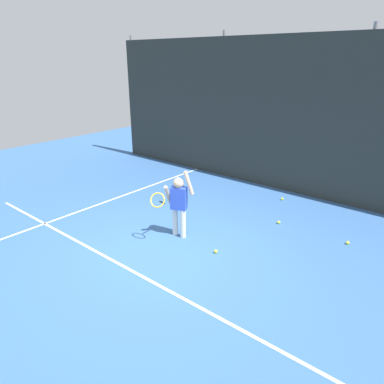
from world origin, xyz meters
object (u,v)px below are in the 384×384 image
Objects in this scene: tennis_ball_0 at (282,199)px; tennis_ball_1 at (279,222)px; tennis_player at (178,202)px; tennis_ball_3 at (216,251)px; tennis_ball_2 at (348,243)px.

tennis_ball_0 is 1.39m from tennis_ball_1.
tennis_ball_1 is (0.55, -1.27, 0.00)m from tennis_ball_0.
tennis_ball_1 is (1.27, 1.77, -0.69)m from tennis_player.
tennis_player is at bearing 176.54° from tennis_ball_3.
tennis_player is 3.30m from tennis_ball_2.
tennis_player is 20.46× the size of tennis_ball_2.
tennis_ball_3 is at bearing -85.58° from tennis_ball_0.
tennis_ball_3 is (0.24, -3.10, 0.00)m from tennis_ball_0.
tennis_ball_0 is 1.00× the size of tennis_ball_2.
tennis_ball_0 is 1.00× the size of tennis_ball_1.
tennis_ball_3 is (-1.72, -1.85, 0.00)m from tennis_ball_2.
tennis_ball_2 and tennis_ball_3 have the same top height.
tennis_ball_2 is at bearing 47.04° from tennis_ball_3.
tennis_ball_0 is at bearing 113.50° from tennis_ball_1.
tennis_player is 20.46× the size of tennis_ball_0.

